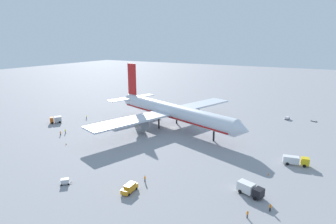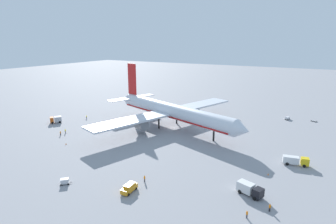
{
  "view_description": "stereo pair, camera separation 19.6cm",
  "coord_description": "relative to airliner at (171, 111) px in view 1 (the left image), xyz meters",
  "views": [
    {
      "loc": [
        51.41,
        -96.36,
        35.22
      ],
      "look_at": [
        -2.56,
        0.36,
        6.24
      ],
      "focal_mm": 29.34,
      "sensor_mm": 36.0,
      "label": 1
    },
    {
      "loc": [
        51.58,
        -96.26,
        35.22
      ],
      "look_at": [
        -2.56,
        0.36,
        6.24
      ],
      "focal_mm": 29.34,
      "sensor_mm": 36.0,
      "label": 2
    }
  ],
  "objects": [
    {
      "name": "ground_worker_4",
      "position": [
        -31.85,
        -27.54,
        -5.91
      ],
      "size": [
        0.56,
        0.56,
        1.73
      ],
      "color": "#3F3F47",
      "rests_on": "ground"
    },
    {
      "name": "service_van",
      "position": [
        16.05,
        -49.86,
        -5.76
      ],
      "size": [
        2.15,
        4.73,
        1.97
      ],
      "color": "orange",
      "rests_on": "ground"
    },
    {
      "name": "airliner",
      "position": [
        0.0,
        0.0,
        0.0
      ],
      "size": [
        70.48,
        71.77,
        24.69
      ],
      "color": "silver",
      "rests_on": "ground"
    },
    {
      "name": "baggage_cart_0",
      "position": [
        52.47,
        38.03,
        -6.53
      ],
      "size": [
        2.88,
        2.29,
        0.4
      ],
      "color": "gray",
      "rests_on": "ground"
    },
    {
      "name": "service_truck_1",
      "position": [
        41.48,
        -37.14,
        -5.27
      ],
      "size": [
        6.56,
        4.2,
        2.73
      ],
      "color": "black",
      "rests_on": "ground"
    },
    {
      "name": "ground_worker_1",
      "position": [
        43.14,
        -46.24,
        -5.91
      ],
      "size": [
        0.41,
        0.41,
        1.74
      ],
      "color": "#3F3F47",
      "rests_on": "ground"
    },
    {
      "name": "service_truck_2",
      "position": [
        -46.74,
        -19.74,
        -5.24
      ],
      "size": [
        4.72,
        5.22,
        2.77
      ],
      "color": "#BF4C14",
      "rests_on": "ground"
    },
    {
      "name": "baggage_cart_2",
      "position": [
        -0.4,
        -54.9,
        -6.0
      ],
      "size": [
        2.63,
        2.59,
        1.45
      ],
      "color": "gray",
      "rests_on": "ground"
    },
    {
      "name": "ground_worker_2",
      "position": [
        16.58,
        -44.11,
        -5.88
      ],
      "size": [
        0.56,
        0.56,
        1.78
      ],
      "color": "#3F3F47",
      "rests_on": "ground"
    },
    {
      "name": "ground_worker_0",
      "position": [
        46.81,
        -41.55,
        -5.9
      ],
      "size": [
        0.54,
        0.54,
        1.75
      ],
      "color": "black",
      "rests_on": "ground"
    },
    {
      "name": "traffic_cone_1",
      "position": [
        -21.97,
        -35.85,
        -6.52
      ],
      "size": [
        0.36,
        0.36,
        0.55
      ],
      "primitive_type": "cone",
      "color": "orange",
      "rests_on": "ground"
    },
    {
      "name": "baggage_cart_1",
      "position": [
        41.63,
        35.74,
        -6.09
      ],
      "size": [
        2.05,
        3.61,
        1.27
      ],
      "color": "#595B60",
      "rests_on": "ground"
    },
    {
      "name": "traffic_cone_0",
      "position": [
        43.63,
        -24.75,
        -6.52
      ],
      "size": [
        0.36,
        0.36,
        0.55
      ],
      "primitive_type": "cone",
      "color": "orange",
      "rests_on": "ground"
    },
    {
      "name": "ground_worker_5",
      "position": [
        -39.82,
        -8.44,
        -5.94
      ],
      "size": [
        0.45,
        0.45,
        1.68
      ],
      "color": "navy",
      "rests_on": "ground"
    },
    {
      "name": "service_truck_0",
      "position": [
        49.34,
        -14.44,
        -5.35
      ],
      "size": [
        7.23,
        3.26,
        2.54
      ],
      "color": "yellow",
      "rests_on": "ground"
    },
    {
      "name": "ground_worker_3",
      "position": [
        -31.6,
        -30.07,
        -5.95
      ],
      "size": [
        0.51,
        0.51,
        1.66
      ],
      "color": "black",
      "rests_on": "ground"
    },
    {
      "name": "ground_plane",
      "position": [
        1.35,
        -0.41,
        -6.79
      ],
      "size": [
        600.0,
        600.0,
        0.0
      ],
      "primitive_type": "plane",
      "color": "gray"
    }
  ]
}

